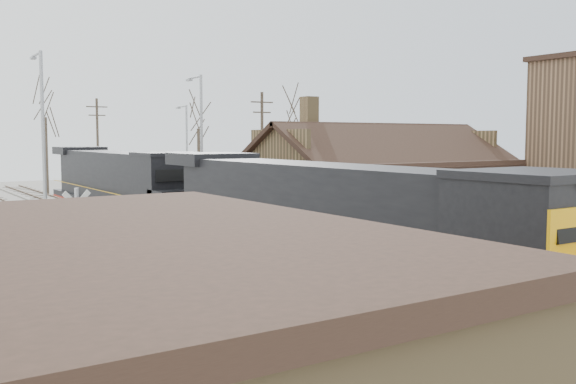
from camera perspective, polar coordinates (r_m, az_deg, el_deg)
name	(u,v)px	position (r m, az deg, el deg)	size (l,w,h in m)	color
ground	(344,303)	(22.09, 5.04, -9.78)	(140.00, 140.00, 0.00)	#9B968C
road	(344,302)	(22.09, 5.04, -9.74)	(60.00, 9.00, 0.03)	slate
parking_lot	(560,240)	(37.93, 23.00, -3.94)	(22.00, 26.00, 0.03)	slate
track_main	(170,241)	(34.86, -10.44, -4.30)	(3.40, 90.00, 0.24)	#9B968C
track_siding	(85,249)	(33.41, -17.59, -4.85)	(3.40, 90.00, 0.24)	#9B968C
depot	(378,191)	(38.41, 8.05, 0.10)	(15.20, 9.31, 7.90)	#93784C
locomotive_lead	(344,228)	(21.64, 4.99, -3.20)	(3.26, 21.84, 4.85)	black
locomotive_trailing	(124,186)	(41.25, -14.35, 0.52)	(3.26, 21.84, 4.59)	black
crossbuck_near	(520,261)	(20.96, 19.89, -5.79)	(1.09, 0.31, 3.83)	#A5A8AD
crossbuck_far	(78,250)	(22.41, -18.16, -4.95)	(1.10, 0.38, 3.93)	#A5A8AD
streetlight_a	(43,139)	(34.63, -20.97, 4.40)	(0.25, 2.04, 9.88)	#A5A8AD
streetlight_b	(201,143)	(39.80, -7.77, 4.33)	(0.25, 2.04, 9.37)	#A5A8AD
streetlight_c	(186,148)	(55.12, -9.04, 3.89)	(0.25, 2.04, 8.29)	#A5A8AD
utility_pole_b	(98,145)	(63.79, -16.55, 4.03)	(2.00, 0.24, 9.25)	#382D23
utility_pole_c	(262,147)	(51.17, -2.32, 4.00)	(2.00, 0.24, 9.15)	#382D23
tree_c	(45,104)	(66.24, -20.81, 7.30)	(5.00, 5.00, 12.26)	#382D23
tree_d	(198,118)	(63.66, -7.98, 6.55)	(4.29, 4.29, 10.50)	#382D23
tree_e	(288,114)	(63.07, -0.02, 6.98)	(4.52, 4.52, 11.07)	#382D23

